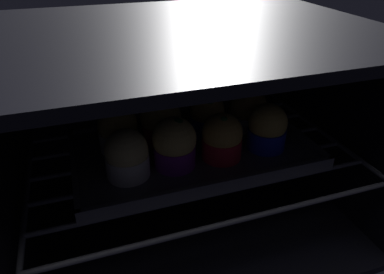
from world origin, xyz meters
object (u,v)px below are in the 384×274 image
(muffin_row0_col0, at_px, (127,155))
(muffin_row0_col1, at_px, (175,144))
(muffin_row1_col0, at_px, (118,129))
(muffin_row1_col3, at_px, (248,110))
(muffin_row0_col3, at_px, (267,128))
(baking_tray, at_px, (192,150))
(muffin_row0_col2, at_px, (222,138))
(muffin_row1_col2, at_px, (207,115))
(muffin_row1_col1, at_px, (161,121))

(muffin_row0_col0, height_order, muffin_row0_col1, muffin_row0_col1)
(muffin_row1_col0, xyz_separation_m, muffin_row1_col3, (0.24, 0.00, -0.00))
(muffin_row0_col1, xyz_separation_m, muffin_row1_col0, (-0.08, 0.08, -0.00))
(muffin_row0_col1, height_order, muffin_row0_col3, muffin_row0_col1)
(baking_tray, bearing_deg, muffin_row1_col0, 162.59)
(muffin_row0_col2, bearing_deg, muffin_row1_col2, 85.97)
(muffin_row1_col3, bearing_deg, muffin_row0_col1, -154.25)
(muffin_row1_col2, bearing_deg, baking_tray, -136.44)
(muffin_row1_col2, height_order, muffin_row1_col3, muffin_row1_col2)
(muffin_row0_col0, xyz_separation_m, muffin_row1_col0, (-0.00, 0.08, 0.00))
(baking_tray, relative_size, muffin_row0_col2, 5.17)
(muffin_row0_col0, height_order, muffin_row1_col3, same)
(muffin_row0_col0, xyz_separation_m, muffin_row1_col1, (0.07, 0.08, 0.00))
(muffin_row0_col0, relative_size, muffin_row0_col3, 0.96)
(muffin_row1_col1, bearing_deg, baking_tray, -42.90)
(baking_tray, distance_m, muffin_row0_col1, 0.07)
(muffin_row0_col2, xyz_separation_m, muffin_row1_col1, (-0.08, 0.08, 0.00))
(muffin_row0_col2, xyz_separation_m, muffin_row1_col2, (0.01, 0.08, 0.00))
(muffin_row1_col3, bearing_deg, muffin_row0_col0, -160.98)
(muffin_row0_col1, bearing_deg, muffin_row0_col0, -177.75)
(muffin_row0_col2, height_order, muffin_row1_col0, muffin_row1_col0)
(muffin_row0_col3, xyz_separation_m, muffin_row1_col0, (-0.24, 0.08, 0.00))
(muffin_row1_col0, relative_size, muffin_row1_col1, 0.95)
(baking_tray, xyz_separation_m, muffin_row1_col3, (0.12, 0.04, 0.04))
(muffin_row0_col1, xyz_separation_m, muffin_row1_col1, (-0.00, 0.08, 0.00))
(muffin_row1_col1, height_order, muffin_row1_col3, muffin_row1_col1)
(muffin_row1_col3, bearing_deg, muffin_row1_col0, -179.54)
(muffin_row0_col3, height_order, muffin_row1_col0, same)
(baking_tray, bearing_deg, muffin_row1_col3, 17.52)
(muffin_row1_col0, bearing_deg, baking_tray, -17.41)
(muffin_row0_col2, height_order, muffin_row0_col3, muffin_row0_col3)
(muffin_row0_col3, bearing_deg, muffin_row0_col2, -177.10)
(muffin_row1_col2, distance_m, muffin_row1_col3, 0.08)
(muffin_row0_col1, bearing_deg, muffin_row0_col2, -1.20)
(muffin_row0_col3, relative_size, muffin_row1_col2, 0.95)
(muffin_row0_col1, distance_m, muffin_row1_col0, 0.11)
(muffin_row0_col1, bearing_deg, muffin_row1_col3, 25.75)
(muffin_row0_col3, relative_size, muffin_row1_col0, 1.01)
(muffin_row0_col1, distance_m, muffin_row1_col3, 0.19)
(muffin_row0_col0, relative_size, muffin_row0_col1, 0.92)
(muffin_row0_col0, height_order, muffin_row1_col1, muffin_row1_col1)
(muffin_row0_col2, bearing_deg, muffin_row0_col3, 2.90)
(baking_tray, height_order, muffin_row1_col2, muffin_row1_col2)
(muffin_row0_col3, bearing_deg, muffin_row0_col1, -179.09)
(baking_tray, bearing_deg, muffin_row0_col2, -49.45)
(muffin_row1_col2, xyz_separation_m, muffin_row1_col3, (0.08, -0.00, -0.00))
(muffin_row0_col1, bearing_deg, muffin_row1_col1, 90.65)
(baking_tray, distance_m, muffin_row1_col0, 0.13)
(muffin_row1_col1, bearing_deg, muffin_row0_col1, -89.35)
(baking_tray, relative_size, muffin_row1_col2, 4.76)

